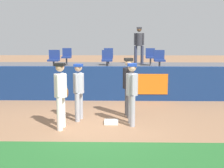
% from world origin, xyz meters
% --- Properties ---
extents(ground_plane, '(60.00, 60.00, 0.00)m').
position_xyz_m(ground_plane, '(0.00, 0.00, 0.00)').
color(ground_plane, '#936B4C').
extents(grass_foreground_strip, '(18.00, 2.80, 0.01)m').
position_xyz_m(grass_foreground_strip, '(0.00, -2.94, 0.00)').
color(grass_foreground_strip, '#26662B').
rests_on(grass_foreground_strip, ground_plane).
extents(first_base, '(0.40, 0.40, 0.08)m').
position_xyz_m(first_base, '(0.29, 0.05, 0.04)').
color(first_base, white).
rests_on(first_base, ground_plane).
extents(player_fielder_home, '(0.37, 0.56, 1.81)m').
position_xyz_m(player_fielder_home, '(-1.06, -0.47, 1.04)').
color(player_fielder_home, white).
rests_on(player_fielder_home, ground_plane).
extents(player_runner_visitor, '(0.37, 0.49, 1.76)m').
position_xyz_m(player_runner_visitor, '(0.87, -0.08, 1.02)').
color(player_runner_visitor, '#9EA3AD').
rests_on(player_runner_visitor, ground_plane).
extents(player_coach_visitor, '(0.38, 0.47, 1.70)m').
position_xyz_m(player_coach_visitor, '(-0.69, 0.38, 0.98)').
color(player_coach_visitor, '#9EA3AD').
rests_on(player_coach_visitor, ground_plane).
extents(player_umpire, '(0.40, 0.51, 1.84)m').
position_xyz_m(player_umpire, '(0.80, 0.80, 1.07)').
color(player_umpire, '#4C4C51').
rests_on(player_umpire, ground_plane).
extents(field_wall, '(18.00, 0.26, 1.33)m').
position_xyz_m(field_wall, '(0.01, 3.26, 0.66)').
color(field_wall, navy).
rests_on(field_wall, ground_plane).
extents(bleacher_platform, '(18.00, 4.80, 1.06)m').
position_xyz_m(bleacher_platform, '(0.00, 5.83, 0.53)').
color(bleacher_platform, '#59595E').
rests_on(bleacher_platform, ground_plane).
extents(seat_front_left, '(0.48, 0.44, 0.84)m').
position_xyz_m(seat_front_left, '(-2.32, 4.70, 1.53)').
color(seat_front_left, '#4C4C51').
rests_on(seat_front_left, bleacher_platform).
extents(seat_back_center, '(0.45, 0.44, 0.84)m').
position_xyz_m(seat_back_center, '(-0.00, 6.50, 1.53)').
color(seat_back_center, '#4C4C51').
rests_on(seat_back_center, bleacher_platform).
extents(seat_front_center, '(0.46, 0.44, 0.84)m').
position_xyz_m(seat_front_center, '(0.00, 4.70, 1.53)').
color(seat_front_center, '#4C4C51').
rests_on(seat_front_center, bleacher_platform).
extents(seat_back_right, '(0.45, 0.44, 0.84)m').
position_xyz_m(seat_back_right, '(2.06, 6.50, 1.53)').
color(seat_back_right, '#4C4C51').
rests_on(seat_back_right, bleacher_platform).
extents(seat_front_right, '(0.46, 0.44, 0.84)m').
position_xyz_m(seat_front_right, '(2.26, 4.70, 1.53)').
color(seat_front_right, '#4C4C51').
rests_on(seat_front_right, bleacher_platform).
extents(seat_back_left, '(0.45, 0.44, 0.84)m').
position_xyz_m(seat_back_left, '(-2.06, 6.50, 1.53)').
color(seat_back_left, '#4C4C51').
rests_on(seat_back_left, bleacher_platform).
extents(spectator_hooded, '(0.53, 0.36, 1.88)m').
position_xyz_m(spectator_hooded, '(1.55, 7.34, 2.15)').
color(spectator_hooded, '#33384C').
rests_on(spectator_hooded, bleacher_platform).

